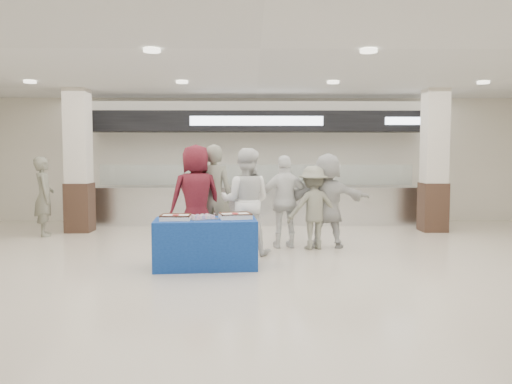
{
  "coord_description": "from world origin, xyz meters",
  "views": [
    {
      "loc": [
        -0.13,
        -7.02,
        1.73
      ],
      "look_at": [
        -0.05,
        1.6,
        1.09
      ],
      "focal_mm": 35.0,
      "sensor_mm": 36.0,
      "label": 1
    }
  ],
  "objects_px": {
    "display_table": "(206,243)",
    "soldier_bg": "(44,197)",
    "sheet_cake_left": "(176,217)",
    "chef_tall": "(246,201)",
    "soldier_a": "(214,196)",
    "civilian_white": "(327,200)",
    "cupcake_tray": "(203,217)",
    "sheet_cake_right": "(235,215)",
    "civilian_maroon": "(196,198)",
    "chef_short": "(285,202)",
    "soldier_b": "(313,208)"
  },
  "relations": [
    {
      "from": "display_table",
      "to": "soldier_bg",
      "type": "height_order",
      "value": "soldier_bg"
    },
    {
      "from": "sheet_cake_left",
      "to": "chef_tall",
      "type": "xyz_separation_m",
      "value": [
        1.05,
        1.14,
        0.13
      ]
    },
    {
      "from": "soldier_a",
      "to": "civilian_white",
      "type": "xyz_separation_m",
      "value": [
        2.12,
        -0.02,
        -0.08
      ]
    },
    {
      "from": "cupcake_tray",
      "to": "soldier_a",
      "type": "distance_m",
      "value": 1.7
    },
    {
      "from": "sheet_cake_right",
      "to": "soldier_bg",
      "type": "relative_size",
      "value": 0.32
    },
    {
      "from": "civilian_maroon",
      "to": "chef_tall",
      "type": "xyz_separation_m",
      "value": [
        0.9,
        -0.32,
        -0.04
      ]
    },
    {
      "from": "chef_tall",
      "to": "soldier_bg",
      "type": "distance_m",
      "value": 4.76
    },
    {
      "from": "display_table",
      "to": "chef_tall",
      "type": "relative_size",
      "value": 0.84
    },
    {
      "from": "sheet_cake_left",
      "to": "sheet_cake_right",
      "type": "height_order",
      "value": "sheet_cake_right"
    },
    {
      "from": "soldier_a",
      "to": "soldier_bg",
      "type": "height_order",
      "value": "soldier_a"
    },
    {
      "from": "chef_short",
      "to": "civilian_white",
      "type": "distance_m",
      "value": 0.78
    },
    {
      "from": "civilian_maroon",
      "to": "soldier_bg",
      "type": "distance_m",
      "value": 3.81
    },
    {
      "from": "sheet_cake_right",
      "to": "soldier_a",
      "type": "distance_m",
      "value": 1.69
    },
    {
      "from": "display_table",
      "to": "sheet_cake_right",
      "type": "relative_size",
      "value": 2.88
    },
    {
      "from": "chef_short",
      "to": "chef_tall",
      "type": "bearing_deg",
      "value": 30.21
    },
    {
      "from": "cupcake_tray",
      "to": "chef_short",
      "type": "height_order",
      "value": "chef_short"
    },
    {
      "from": "cupcake_tray",
      "to": "chef_tall",
      "type": "height_order",
      "value": "chef_tall"
    },
    {
      "from": "soldier_a",
      "to": "soldier_bg",
      "type": "bearing_deg",
      "value": -17.14
    },
    {
      "from": "civilian_maroon",
      "to": "chef_short",
      "type": "bearing_deg",
      "value": 166.06
    },
    {
      "from": "soldier_b",
      "to": "soldier_bg",
      "type": "distance_m",
      "value": 5.77
    },
    {
      "from": "chef_tall",
      "to": "sheet_cake_left",
      "type": "bearing_deg",
      "value": 55.28
    },
    {
      "from": "soldier_a",
      "to": "soldier_b",
      "type": "relative_size",
      "value": 1.26
    },
    {
      "from": "chef_tall",
      "to": "chef_short",
      "type": "distance_m",
      "value": 0.94
    },
    {
      "from": "chef_short",
      "to": "soldier_b",
      "type": "xyz_separation_m",
      "value": [
        0.5,
        -0.13,
        -0.1
      ]
    },
    {
      "from": "sheet_cake_right",
      "to": "sheet_cake_left",
      "type": "bearing_deg",
      "value": -170.25
    },
    {
      "from": "chef_short",
      "to": "sheet_cake_left",
      "type": "bearing_deg",
      "value": 35.42
    },
    {
      "from": "chef_tall",
      "to": "soldier_bg",
      "type": "height_order",
      "value": "chef_tall"
    },
    {
      "from": "civilian_maroon",
      "to": "soldier_b",
      "type": "relative_size",
      "value": 1.25
    },
    {
      "from": "chef_tall",
      "to": "chef_short",
      "type": "xyz_separation_m",
      "value": [
        0.73,
        0.59,
        -0.06
      ]
    },
    {
      "from": "civilian_maroon",
      "to": "soldier_a",
      "type": "xyz_separation_m",
      "value": [
        0.3,
        0.32,
        0.0
      ]
    },
    {
      "from": "sheet_cake_left",
      "to": "civilian_maroon",
      "type": "relative_size",
      "value": 0.23
    },
    {
      "from": "display_table",
      "to": "cupcake_tray",
      "type": "height_order",
      "value": "cupcake_tray"
    },
    {
      "from": "soldier_a",
      "to": "chef_tall",
      "type": "distance_m",
      "value": 0.88
    },
    {
      "from": "cupcake_tray",
      "to": "soldier_b",
      "type": "height_order",
      "value": "soldier_b"
    },
    {
      "from": "display_table",
      "to": "soldier_bg",
      "type": "distance_m",
      "value": 4.83
    },
    {
      "from": "chef_short",
      "to": "soldier_b",
      "type": "height_order",
      "value": "chef_short"
    },
    {
      "from": "civilian_maroon",
      "to": "chef_short",
      "type": "distance_m",
      "value": 1.66
    },
    {
      "from": "soldier_b",
      "to": "soldier_bg",
      "type": "xyz_separation_m",
      "value": [
        -5.56,
        1.53,
        0.08
      ]
    },
    {
      "from": "soldier_bg",
      "to": "chef_short",
      "type": "bearing_deg",
      "value": -129.16
    },
    {
      "from": "display_table",
      "to": "civilian_maroon",
      "type": "relative_size",
      "value": 0.81
    },
    {
      "from": "soldier_b",
      "to": "sheet_cake_left",
      "type": "bearing_deg",
      "value": 20.05
    },
    {
      "from": "chef_short",
      "to": "soldier_b",
      "type": "relative_size",
      "value": 1.13
    },
    {
      "from": "chef_short",
      "to": "display_table",
      "type": "bearing_deg",
      "value": 42.16
    },
    {
      "from": "sheet_cake_left",
      "to": "chef_short",
      "type": "distance_m",
      "value": 2.48
    },
    {
      "from": "soldier_a",
      "to": "soldier_bg",
      "type": "xyz_separation_m",
      "value": [
        -3.72,
        1.35,
        -0.12
      ]
    },
    {
      "from": "soldier_bg",
      "to": "sheet_cake_right",
      "type": "bearing_deg",
      "value": -149.18
    },
    {
      "from": "display_table",
      "to": "civilian_white",
      "type": "distance_m",
      "value": 2.75
    },
    {
      "from": "chef_tall",
      "to": "chef_short",
      "type": "height_order",
      "value": "chef_tall"
    },
    {
      "from": "display_table",
      "to": "chef_short",
      "type": "xyz_separation_m",
      "value": [
        1.34,
        1.65,
        0.49
      ]
    },
    {
      "from": "chef_short",
      "to": "civilian_white",
      "type": "xyz_separation_m",
      "value": [
        0.78,
        0.02,
        0.02
      ]
    }
  ]
}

